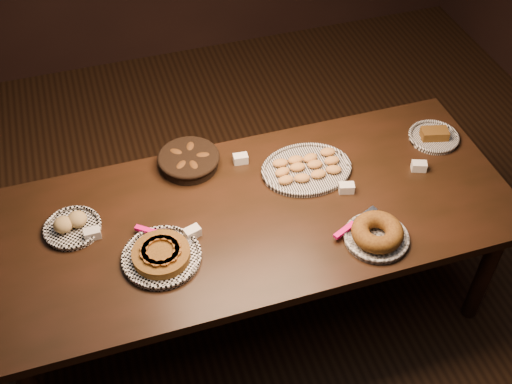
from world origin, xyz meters
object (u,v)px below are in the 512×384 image
object	(u,v)px
madeleine_platter	(307,168)
bundt_cake_plate	(377,234)
buffet_table	(253,223)
apple_tart_plate	(161,255)

from	to	relation	value
madeleine_platter	bundt_cake_plate	distance (m)	0.51
buffet_table	madeleine_platter	xyz separation A→B (m)	(0.32, 0.18, 0.09)
madeleine_platter	bundt_cake_plate	xyz separation A→B (m)	(0.13, -0.49, 0.02)
apple_tart_plate	madeleine_platter	xyz separation A→B (m)	(0.77, 0.32, -0.01)
madeleine_platter	bundt_cake_plate	size ratio (longest dim) A/B	1.35
apple_tart_plate	madeleine_platter	bearing A→B (deg)	18.58
madeleine_platter	apple_tart_plate	bearing A→B (deg)	-154.86
madeleine_platter	bundt_cake_plate	bearing A→B (deg)	-71.81
buffet_table	bundt_cake_plate	xyz separation A→B (m)	(0.46, -0.32, 0.11)
apple_tart_plate	madeleine_platter	size ratio (longest dim) A/B	0.83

